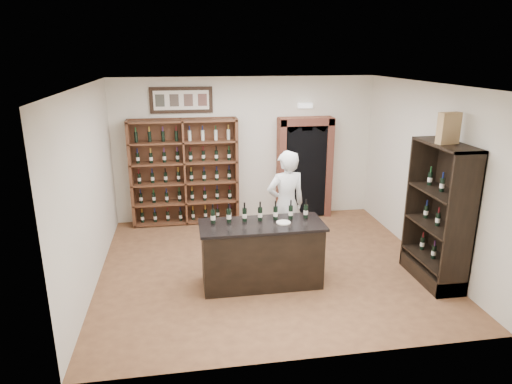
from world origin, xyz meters
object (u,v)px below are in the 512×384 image
(wine_crate, at_px, (449,128))
(shopkeeper, at_px, (286,205))
(wine_shelf, at_px, (185,172))
(side_cabinet, at_px, (438,235))
(tasting_counter, at_px, (262,254))
(counter_bottle_0, at_px, (213,216))

(wine_crate, bearing_deg, shopkeeper, 139.59)
(wine_shelf, height_order, side_cabinet, same)
(wine_shelf, xyz_separation_m, shopkeeper, (1.69, -2.01, -0.14))
(wine_crate, bearing_deg, wine_shelf, 129.98)
(wine_shelf, distance_m, wine_crate, 5.16)
(side_cabinet, bearing_deg, tasting_counter, 173.72)
(tasting_counter, relative_size, counter_bottle_0, 6.27)
(tasting_counter, xyz_separation_m, counter_bottle_0, (-0.72, 0.15, 0.61))
(tasting_counter, distance_m, shopkeeper, 1.19)
(shopkeeper, bearing_deg, side_cabinet, 139.91)
(wine_shelf, relative_size, wine_crate, 4.86)
(wine_shelf, relative_size, side_cabinet, 1.00)
(wine_shelf, bearing_deg, counter_bottle_0, -82.24)
(side_cabinet, bearing_deg, wine_crate, -150.44)
(tasting_counter, bearing_deg, side_cabinet, -6.28)
(wine_shelf, relative_size, tasting_counter, 1.17)
(wine_shelf, height_order, wine_crate, wine_crate)
(side_cabinet, bearing_deg, shopkeeper, 150.15)
(tasting_counter, distance_m, counter_bottle_0, 0.96)
(shopkeeper, bearing_deg, wine_crate, 138.31)
(wine_shelf, distance_m, side_cabinet, 5.02)
(tasting_counter, relative_size, wine_crate, 4.15)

